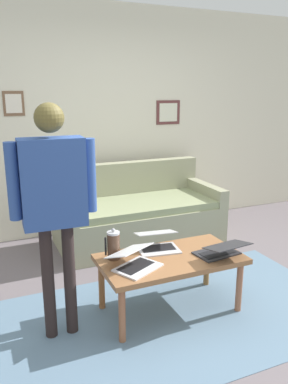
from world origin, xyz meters
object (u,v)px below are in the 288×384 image
at_px(person_standing, 54,194).
at_px(french_press, 113,245).
at_px(couch, 137,215).
at_px(laptop_left, 157,244).
at_px(coffee_table, 170,263).
at_px(laptop_center, 135,261).
at_px(laptop_right, 220,250).

bearing_deg(person_standing, french_press, -165.94).
bearing_deg(french_press, couch, -119.32).
height_order(couch, person_standing, person_standing).
bearing_deg(laptop_left, coffee_table, 98.47).
height_order(laptop_center, person_standing, person_standing).
bearing_deg(french_press, laptop_left, -174.10).
bearing_deg(coffee_table, couch, -102.71).
height_order(laptop_center, french_press, french_press).
bearing_deg(coffee_table, laptop_center, 10.33).
relative_size(laptop_right, french_press, 1.51).
relative_size(laptop_left, laptop_center, 0.86).
height_order(laptop_left, laptop_center, laptop_center).
xyz_separation_m(coffee_table, laptop_center, (0.33, 0.06, 0.10)).
xyz_separation_m(couch, french_press, (0.75, 1.34, 0.27)).
distance_m(coffee_table, laptop_center, 0.35).
relative_size(couch, coffee_table, 1.66).
bearing_deg(french_press, person_standing, 14.06).
bearing_deg(laptop_left, laptop_center, 39.03).
distance_m(laptop_left, french_press, 0.40).
distance_m(couch, laptop_right, 1.63).
xyz_separation_m(couch, laptop_left, (0.36, 1.30, 0.20)).
bearing_deg(laptop_left, french_press, 5.90).
xyz_separation_m(couch, laptop_center, (0.66, 1.54, 0.20)).
bearing_deg(laptop_left, person_standing, 10.29).
relative_size(couch, laptop_left, 5.02).
distance_m(laptop_center, laptop_right, 0.70).
bearing_deg(laptop_right, laptop_left, -39.01).
bearing_deg(coffee_table, laptop_right, 159.67).
xyz_separation_m(laptop_center, person_standing, (0.54, -0.09, 0.55)).
bearing_deg(laptop_center, french_press, -65.19).
distance_m(couch, french_press, 1.56).
distance_m(laptop_right, french_press, 0.84).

